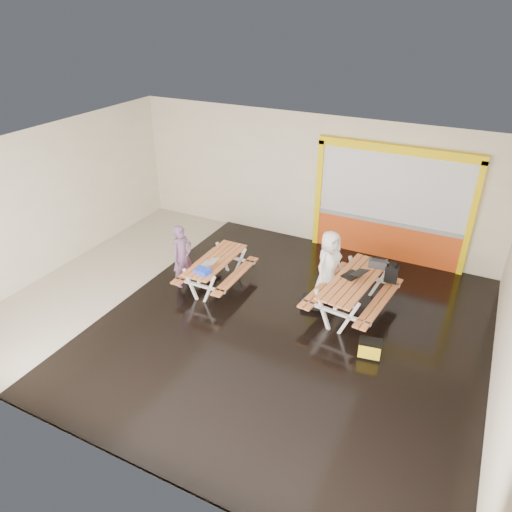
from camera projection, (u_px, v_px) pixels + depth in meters
The scene contains 14 objects.
room at pixel (236, 242), 9.45m from camera, with size 10.02×8.02×3.52m.
deck at pixel (291, 330), 9.79m from camera, with size 7.50×7.98×0.05m, color black.
kiosk at pixel (390, 207), 11.81m from camera, with size 3.88×0.16×3.00m.
picnic_table_left at pixel (216, 266), 10.98m from camera, with size 1.29×1.88×0.75m.
picnic_table_right at pixel (353, 287), 10.02m from camera, with size 1.72×2.34×0.87m.
person_left at pixel (182, 256), 10.94m from camera, with size 0.55×0.36×1.52m, color #674769.
person_right at pixel (329, 264), 10.39m from camera, with size 0.76×0.49×1.56m, color white.
laptop_left at pixel (209, 263), 10.62m from camera, with size 0.39×0.36×0.16m.
laptop_right at pixel (354, 274), 9.97m from camera, with size 0.57×0.54×0.19m.
blue_pouch at pixel (203, 271), 10.34m from camera, with size 0.32×0.23×0.09m, color blue.
toolbox at pixel (378, 263), 10.32m from camera, with size 0.40×0.23×0.22m.
backpack at pixel (392, 273), 10.28m from camera, with size 0.28×0.19×0.45m.
dark_case at pixel (312, 302), 10.46m from camera, with size 0.48×0.36×0.18m, color black.
fluke_bag at pixel (370, 349), 8.94m from camera, with size 0.47×0.35×0.37m.
Camera 1 is at (4.15, -7.33, 6.06)m, focal length 33.49 mm.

